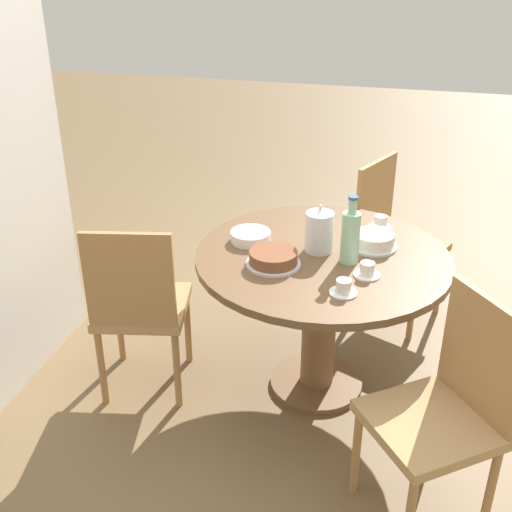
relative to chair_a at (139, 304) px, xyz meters
name	(u,v)px	position (x,y,z in m)	size (l,w,h in m)	color
ground_plane	(316,385)	(0.24, -0.82, -0.49)	(14.00, 14.00, 0.00)	brown
dining_table	(321,286)	(0.24, -0.82, 0.08)	(1.17, 1.17, 0.75)	brown
chair_a	(139,304)	(0.00, 0.00, 0.00)	(0.50, 0.50, 0.93)	#A87A47
chair_b	(445,408)	(-0.40, -1.39, 0.00)	(0.59, 0.59, 0.93)	#A87A47
chair_c	(393,237)	(1.04, -1.11, 0.00)	(0.55, 0.55, 0.93)	#A87A47
coffee_pot	(319,230)	(0.27, -0.79, 0.35)	(0.13, 0.13, 0.23)	silver
water_bottle	(351,236)	(0.20, -0.94, 0.38)	(0.08, 0.08, 0.31)	#99C6A3
cake_main	(273,258)	(0.08, -0.62, 0.28)	(0.24, 0.24, 0.07)	silver
cake_second	(374,241)	(0.36, -1.04, 0.29)	(0.22, 0.22, 0.07)	silver
cup_a	(343,288)	(-0.09, -0.96, 0.28)	(0.12, 0.12, 0.06)	white
cup_b	(381,223)	(0.60, -1.05, 0.28)	(0.12, 0.12, 0.06)	white
cup_c	(367,271)	(0.08, -1.03, 0.28)	(0.12, 0.12, 0.06)	white
plate_stack	(250,236)	(0.29, -0.47, 0.28)	(0.19, 0.19, 0.05)	white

